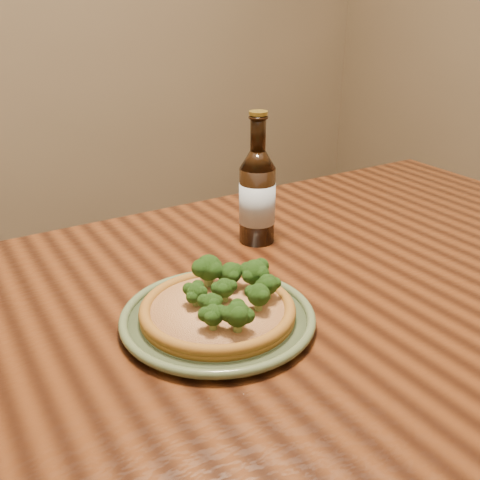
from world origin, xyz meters
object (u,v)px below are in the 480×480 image
table (272,336)px  pizza (220,306)px  beer_bottle (257,195)px  plate (218,318)px

table → pizza: (-0.13, -0.04, 0.12)m
pizza → beer_bottle: bearing=47.1°
beer_bottle → table: bearing=-114.7°
beer_bottle → plate: bearing=-133.5°
plate → pizza: (0.00, 0.00, 0.02)m
plate → beer_bottle: (0.22, 0.23, 0.09)m
table → beer_bottle: bearing=65.4°
table → plate: bearing=-161.6°
table → beer_bottle: beer_bottle is taller
pizza → table: bearing=18.7°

